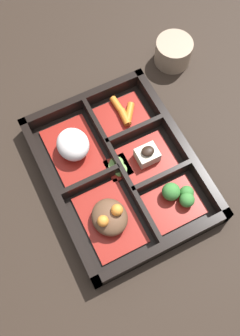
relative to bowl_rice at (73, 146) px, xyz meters
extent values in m
plane|color=black|center=(-0.07, -0.06, -0.03)|extent=(3.00, 3.00, 0.00)
cube|color=black|center=(-0.07, -0.06, -0.03)|extent=(0.32, 0.25, 0.01)
cube|color=black|center=(-0.07, -0.17, -0.01)|extent=(0.32, 0.01, 0.04)
cube|color=black|center=(-0.07, 0.06, -0.01)|extent=(0.32, 0.01, 0.04)
cube|color=black|center=(-0.22, -0.06, -0.01)|extent=(0.01, 0.25, 0.04)
cube|color=black|center=(0.08, -0.06, -0.01)|extent=(0.01, 0.25, 0.04)
cube|color=black|center=(-0.07, -0.05, -0.01)|extent=(0.29, 0.01, 0.04)
cube|color=black|center=(-0.12, -0.11, -0.01)|extent=(0.01, 0.11, 0.04)
cube|color=black|center=(-0.02, -0.11, -0.01)|extent=(0.01, 0.11, 0.04)
cube|color=black|center=(-0.07, 0.00, -0.01)|extent=(0.01, 0.11, 0.04)
cube|color=maroon|center=(-0.14, 0.00, -0.02)|extent=(0.12, 0.09, 0.01)
ellipsoid|color=brown|center=(-0.14, 0.00, 0.00)|extent=(0.06, 0.06, 0.03)
sphere|color=orange|center=(-0.15, 0.01, 0.02)|extent=(0.02, 0.02, 0.02)
sphere|color=orange|center=(-0.14, -0.01, 0.02)|extent=(0.02, 0.02, 0.02)
cube|color=maroon|center=(0.00, 0.00, -0.02)|extent=(0.12, 0.09, 0.01)
ellipsoid|color=silver|center=(0.00, 0.00, 0.01)|extent=(0.06, 0.06, 0.04)
cube|color=maroon|center=(-0.17, -0.11, -0.02)|extent=(0.08, 0.09, 0.01)
sphere|color=#387A33|center=(-0.15, -0.11, 0.00)|extent=(0.03, 0.03, 0.03)
sphere|color=#387A33|center=(-0.16, -0.13, 0.00)|extent=(0.02, 0.02, 0.02)
sphere|color=#387A33|center=(-0.17, -0.13, 0.00)|extent=(0.03, 0.03, 0.03)
cube|color=maroon|center=(-0.07, -0.11, -0.02)|extent=(0.08, 0.09, 0.01)
cube|color=beige|center=(-0.07, -0.11, 0.00)|extent=(0.03, 0.04, 0.02)
ellipsoid|color=black|center=(-0.07, -0.11, 0.01)|extent=(0.02, 0.02, 0.01)
cube|color=maroon|center=(0.03, -0.11, -0.02)|extent=(0.07, 0.09, 0.01)
cylinder|color=orange|center=(0.02, -0.11, -0.01)|extent=(0.03, 0.02, 0.01)
cylinder|color=orange|center=(0.02, -0.12, -0.01)|extent=(0.04, 0.04, 0.01)
cylinder|color=orange|center=(0.04, -0.11, -0.01)|extent=(0.05, 0.02, 0.01)
cube|color=maroon|center=(-0.07, -0.05, -0.02)|extent=(0.04, 0.04, 0.01)
cylinder|color=#75A84C|center=(-0.06, -0.05, -0.01)|extent=(0.02, 0.02, 0.01)
cylinder|color=#75A84C|center=(-0.07, -0.06, -0.01)|extent=(0.02, 0.02, 0.00)
cylinder|color=#75A84C|center=(-0.06, -0.06, -0.01)|extent=(0.02, 0.02, 0.00)
cylinder|color=gray|center=(0.10, -0.26, -0.01)|extent=(0.07, 0.07, 0.05)
cylinder|color=#597A38|center=(0.10, -0.26, 0.02)|extent=(0.06, 0.06, 0.01)
camera|label=1|loc=(-0.31, 0.06, 0.62)|focal=42.00mm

